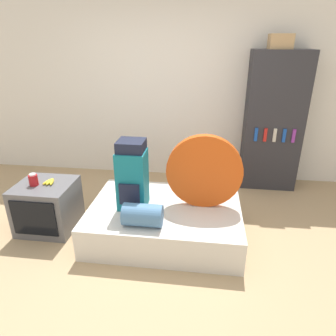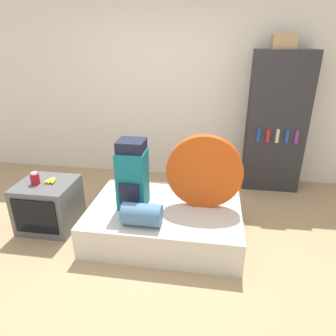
# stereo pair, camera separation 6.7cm
# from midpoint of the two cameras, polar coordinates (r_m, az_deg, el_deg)

# --- Properties ---
(ground_plane) EXTENTS (16.00, 16.00, 0.00)m
(ground_plane) POSITION_cam_midpoint_polar(r_m,az_deg,el_deg) (3.16, -4.04, -16.22)
(ground_plane) COLOR tan
(wall_back) EXTENTS (8.00, 0.05, 2.60)m
(wall_back) POSITION_cam_midpoint_polar(r_m,az_deg,el_deg) (4.54, 1.32, 14.28)
(wall_back) COLOR white
(wall_back) RESTS_ON ground_plane
(bed) EXTENTS (1.62, 1.16, 0.35)m
(bed) POSITION_cam_midpoint_polar(r_m,az_deg,el_deg) (3.35, 0.04, -9.86)
(bed) COLOR silver
(bed) RESTS_ON ground_plane
(backpack) EXTENTS (0.29, 0.31, 0.74)m
(backpack) POSITION_cam_midpoint_polar(r_m,az_deg,el_deg) (3.12, -6.19, -1.41)
(backpack) COLOR #14707F
(backpack) RESTS_ON bed
(tent_bag) EXTENTS (0.79, 0.09, 0.79)m
(tent_bag) POSITION_cam_midpoint_polar(r_m,az_deg,el_deg) (3.12, 7.55, -0.78)
(tent_bag) COLOR #D14C14
(tent_bag) RESTS_ON bed
(sleeping_roll) EXTENTS (0.38, 0.22, 0.22)m
(sleeping_roll) POSITION_cam_midpoint_polar(r_m,az_deg,el_deg) (2.91, -4.34, -8.86)
(sleeping_roll) COLOR teal
(sleeping_roll) RESTS_ON bed
(television) EXTENTS (0.61, 0.58, 0.55)m
(television) POSITION_cam_midpoint_polar(r_m,az_deg,el_deg) (3.68, -21.25, -6.52)
(television) COLOR #5B5B60
(television) RESTS_ON ground_plane
(canister) EXTENTS (0.10, 0.10, 0.13)m
(canister) POSITION_cam_midpoint_polar(r_m,az_deg,el_deg) (3.56, -23.52, -1.85)
(canister) COLOR #B2191E
(canister) RESTS_ON television
(banana_bunch) EXTENTS (0.13, 0.16, 0.04)m
(banana_bunch) POSITION_cam_midpoint_polar(r_m,az_deg,el_deg) (3.55, -20.84, -2.22)
(banana_bunch) COLOR yellow
(banana_bunch) RESTS_ON television
(bookshelf) EXTENTS (0.77, 0.40, 1.90)m
(bookshelf) POSITION_cam_midpoint_polar(r_m,az_deg,el_deg) (4.43, 20.29, 7.99)
(bookshelf) COLOR #2D2D33
(bookshelf) RESTS_ON ground_plane
(cardboard_box) EXTENTS (0.28, 0.23, 0.18)m
(cardboard_box) POSITION_cam_midpoint_polar(r_m,az_deg,el_deg) (4.27, 21.65, 21.50)
(cardboard_box) COLOR tan
(cardboard_box) RESTS_ON bookshelf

